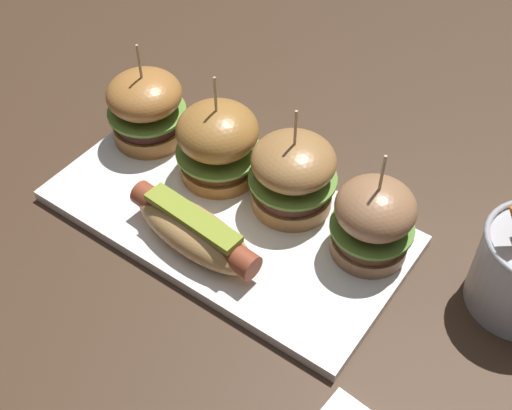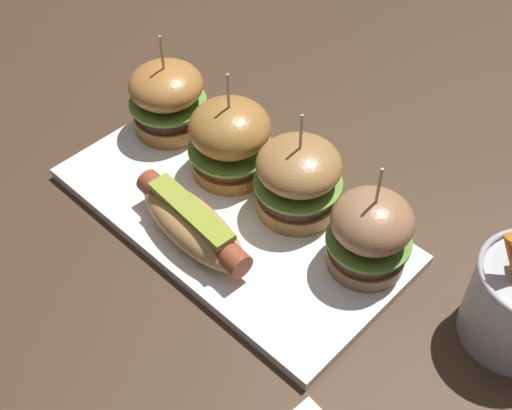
% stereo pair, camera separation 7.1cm
% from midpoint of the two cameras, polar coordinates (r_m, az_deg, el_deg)
% --- Properties ---
extents(ground_plane, '(3.00, 3.00, 0.00)m').
position_cam_midpoint_polar(ground_plane, '(0.77, 0.42, -1.32)').
color(ground_plane, '#422D1E').
extents(platter_main, '(0.42, 0.21, 0.01)m').
position_cam_midpoint_polar(platter_main, '(0.77, 0.42, -0.97)').
color(platter_main, white).
rests_on(platter_main, ground).
extents(hot_dog, '(0.17, 0.07, 0.05)m').
position_cam_midpoint_polar(hot_dog, '(0.72, -2.60, -1.81)').
color(hot_dog, tan).
rests_on(hot_dog, platter_main).
extents(slider_far_left, '(0.10, 0.10, 0.14)m').
position_cam_midpoint_polar(slider_far_left, '(0.84, -5.21, 9.00)').
color(slider_far_left, '#AF7136').
rests_on(slider_far_left, platter_main).
extents(slider_center_left, '(0.10, 0.10, 0.14)m').
position_cam_midpoint_polar(slider_center_left, '(0.78, 0.39, 5.57)').
color(slider_center_left, '#A77134').
rests_on(slider_center_left, platter_main).
extents(slider_center_right, '(0.10, 0.10, 0.14)m').
position_cam_midpoint_polar(slider_center_right, '(0.74, 6.41, 2.16)').
color(slider_center_right, '#A47340').
rests_on(slider_center_right, platter_main).
extents(slider_far_right, '(0.09, 0.09, 0.14)m').
position_cam_midpoint_polar(slider_far_right, '(0.69, 12.71, -2.51)').
color(slider_far_right, '#9F6F4A').
rests_on(slider_far_right, platter_main).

